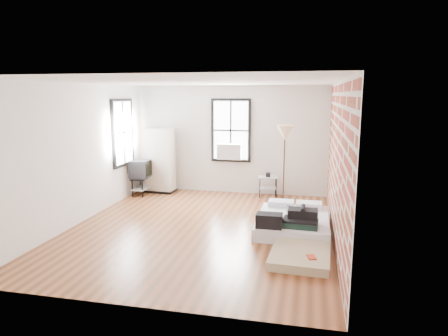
% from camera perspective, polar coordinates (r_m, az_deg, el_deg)
% --- Properties ---
extents(ground, '(6.00, 6.00, 0.00)m').
position_cam_1_polar(ground, '(7.89, -3.29, -8.56)').
color(ground, '#582E17').
rests_on(ground, ground).
extents(room_shell, '(5.02, 6.02, 2.80)m').
position_cam_1_polar(room_shell, '(7.79, -1.07, 4.33)').
color(room_shell, silver).
rests_on(room_shell, ground).
extents(mattress_main, '(1.36, 1.83, 0.59)m').
position_cam_1_polar(mattress_main, '(7.89, 9.77, -7.47)').
color(mattress_main, white).
rests_on(mattress_main, ground).
extents(mattress_bare, '(1.01, 1.78, 0.37)m').
position_cam_1_polar(mattress_bare, '(6.95, 10.98, -10.45)').
color(mattress_bare, tan).
rests_on(mattress_bare, ground).
extents(wardrobe, '(0.89, 0.55, 1.70)m').
position_cam_1_polar(wardrobe, '(10.72, -9.33, 1.07)').
color(wardrobe, black).
rests_on(wardrobe, ground).
extents(side_table, '(0.51, 0.43, 0.61)m').
position_cam_1_polar(side_table, '(10.18, 6.31, -1.84)').
color(side_table, black).
rests_on(side_table, ground).
extents(floor_lamp, '(0.40, 0.40, 1.86)m').
position_cam_1_polar(floor_lamp, '(9.42, 8.68, 4.48)').
color(floor_lamp, '#311C10').
rests_on(floor_lamp, ground).
extents(tv_stand, '(0.47, 0.65, 0.91)m').
position_cam_1_polar(tv_stand, '(10.48, -11.80, -0.33)').
color(tv_stand, black).
rests_on(tv_stand, ground).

